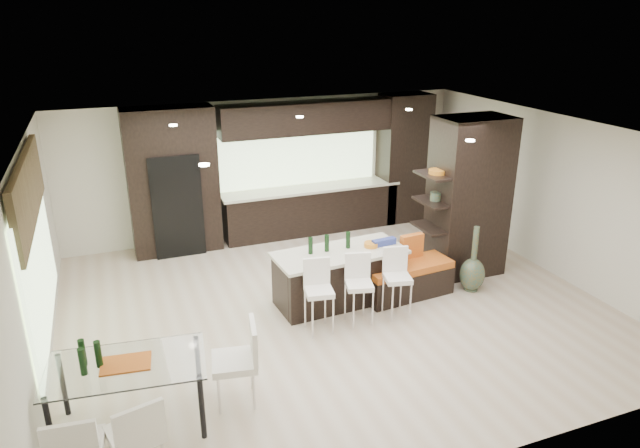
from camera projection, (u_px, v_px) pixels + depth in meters
name	position (u px, v px, depth m)	size (l,w,h in m)	color
ground	(334.00, 306.00, 8.80)	(8.00, 8.00, 0.00)	#C3AD95
back_wall	(268.00, 167.00, 11.38)	(8.00, 0.02, 2.70)	beige
left_wall	(33.00, 266.00, 6.97)	(0.02, 7.00, 2.70)	beige
right_wall	(552.00, 195.00, 9.68)	(0.02, 7.00, 2.70)	beige
ceiling	(336.00, 133.00, 7.85)	(8.00, 7.00, 0.02)	white
window_left	(38.00, 259.00, 7.16)	(0.04, 3.20, 1.90)	#B2D199
window_back	(296.00, 155.00, 11.48)	(3.40, 0.04, 1.20)	#B2D199
stone_accent	(28.00, 191.00, 6.85)	(0.08, 3.00, 0.80)	brown
ceiling_spots	(329.00, 131.00, 8.08)	(4.00, 3.00, 0.02)	white
back_cabinetry	(297.00, 169.00, 11.26)	(6.80, 0.68, 2.70)	black
refrigerator	(175.00, 203.00, 10.54)	(0.90, 0.68, 1.90)	black
partition_column	(469.00, 197.00, 9.55)	(1.20, 0.80, 2.70)	black
kitchen_island	(339.00, 277.00, 8.82)	(2.01, 0.86, 0.84)	black
stool_left	(319.00, 304.00, 7.98)	(0.38, 0.38, 0.86)	white
stool_mid	(359.00, 297.00, 8.19)	(0.37, 0.37, 0.84)	white
stool_right	(397.00, 290.00, 8.40)	(0.37, 0.37, 0.84)	white
bench	(407.00, 279.00, 9.05)	(1.45, 0.56, 0.56)	black
floor_vase	(474.00, 259.00, 9.13)	(0.40, 0.40, 1.10)	#3F4B36
dining_table	(130.00, 395.00, 6.14)	(1.63, 0.92, 0.79)	white
chair_near	(136.00, 439.00, 5.45)	(0.47, 0.47, 0.87)	white
chair_end	(235.00, 367.00, 6.50)	(0.50, 0.50, 0.93)	white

